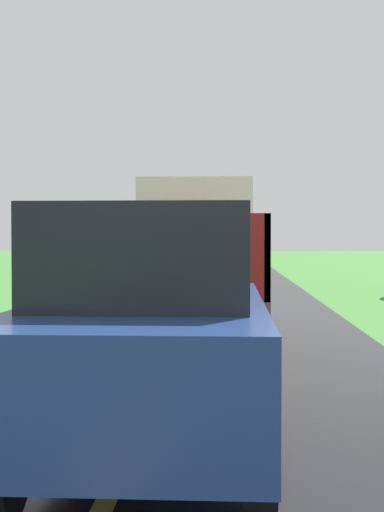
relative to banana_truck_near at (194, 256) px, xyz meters
The scene contains 2 objects.
banana_truck_near is the anchor object (origin of this frame).
following_car 7.07m from the banana_truck_near, 89.68° to the right, with size 1.74×4.10×1.92m.
Camera 1 is at (0.80, 0.08, 1.77)m, focal length 49.46 mm.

